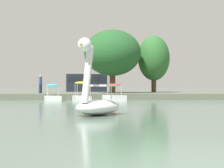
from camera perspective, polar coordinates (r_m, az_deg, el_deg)
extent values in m
plane|color=#567060|center=(8.11, 12.14, -9.35)|extent=(450.10, 450.10, 0.00)
cube|color=#5B6051|center=(49.55, 0.79, -1.32)|extent=(137.90, 22.45, 0.54)
ellipsoid|color=white|center=(19.52, -1.76, -2.96)|extent=(2.66, 3.24, 0.67)
cylinder|color=white|center=(18.70, -3.11, 1.25)|extent=(0.62, 0.81, 2.43)
sphere|color=white|center=(18.56, -3.48, 5.01)|extent=(0.76, 0.76, 0.57)
cone|color=yellow|center=(18.37, -3.83, 5.06)|extent=(0.46, 0.50, 0.31)
cube|color=white|center=(19.70, -1.44, -0.19)|extent=(1.54, 1.53, 0.08)
cylinder|color=silver|center=(19.95, -2.75, -1.06)|extent=(0.04, 0.04, 0.61)
cylinder|color=silver|center=(19.47, -0.11, -1.08)|extent=(0.04, 0.04, 0.61)
cube|color=white|center=(36.86, 0.28, -1.79)|extent=(1.98, 2.55, 0.46)
ellipsoid|color=red|center=(36.85, 0.28, -0.09)|extent=(1.39, 1.54, 0.20)
cylinder|color=#B7B7BF|center=(37.19, -0.59, -0.75)|extent=(0.04, 0.04, 0.86)
cylinder|color=#B7B7BF|center=(37.47, 0.63, -0.75)|extent=(0.04, 0.04, 0.86)
cylinder|color=#B7B7BF|center=(36.23, -0.08, -0.77)|extent=(0.04, 0.04, 0.86)
cylinder|color=#B7B7BF|center=(36.51, 1.18, -0.77)|extent=(0.04, 0.04, 0.86)
cube|color=white|center=(36.79, -3.85, -1.83)|extent=(1.66, 2.40, 0.42)
ellipsoid|color=yellow|center=(36.77, -3.85, 0.16)|extent=(1.40, 1.56, 0.20)
cylinder|color=#B7B7BF|center=(37.24, -4.68, -0.66)|extent=(0.04, 0.04, 1.07)
cylinder|color=#B7B7BF|center=(37.39, -3.30, -0.66)|extent=(0.04, 0.04, 1.07)
cylinder|color=#B7B7BF|center=(36.17, -4.42, -0.68)|extent=(0.04, 0.04, 1.07)
cylinder|color=#B7B7BF|center=(36.32, -3.00, -0.68)|extent=(0.04, 0.04, 1.07)
cube|color=white|center=(37.22, -7.51, -1.82)|extent=(1.64, 2.25, 0.41)
ellipsoid|color=#2DB7D1|center=(37.21, -7.51, -0.16)|extent=(1.21, 1.23, 0.20)
cylinder|color=#B7B7BF|center=(37.60, -8.19, -0.83)|extent=(0.04, 0.04, 0.87)
cylinder|color=#B7B7BF|center=(37.67, -6.94, -0.83)|extent=(0.04, 0.04, 0.87)
cylinder|color=#B7B7BF|center=(36.76, -8.10, -0.84)|extent=(0.04, 0.04, 0.87)
cylinder|color=#B7B7BF|center=(36.83, -6.82, -0.84)|extent=(0.04, 0.04, 0.87)
cylinder|color=#4C3823|center=(43.65, 0.06, 0.85)|extent=(0.55, 0.55, 3.00)
ellipsoid|color=#235628|center=(43.75, 0.06, 3.97)|extent=(6.81, 6.78, 4.47)
cylinder|color=#4C3823|center=(46.47, 5.31, 0.30)|extent=(0.50, 0.50, 2.20)
ellipsoid|color=#2D662D|center=(46.55, 5.31, 3.29)|extent=(4.33, 4.75, 4.63)
cube|color=#23283D|center=(41.86, -9.03, -0.61)|extent=(0.29, 0.29, 0.80)
cube|color=#334C8C|center=(41.86, -9.03, 0.40)|extent=(0.32, 0.32, 0.67)
sphere|color=tan|center=(41.86, -9.03, 1.00)|extent=(0.21, 0.21, 0.21)
cube|color=#1E232D|center=(50.65, -3.26, 0.14)|extent=(4.69, 2.40, 1.98)
cube|color=black|center=(50.65, -3.26, 0.59)|extent=(4.33, 2.40, 0.55)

